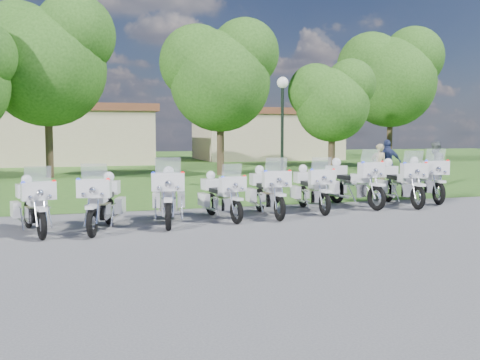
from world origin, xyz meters
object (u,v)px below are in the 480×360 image
object	(u,v)px
lamp_post	(282,105)
bystander_a	(379,166)
motorcycle_4	(268,191)
motorcycle_2	(169,195)
motorcycle_6	(353,182)
motorcycle_8	(424,179)
motorcycle_3	(221,195)
motorcycle_1	(102,201)
motorcycle_5	(312,188)
motorcycle_7	(400,182)
motorcycle_0	(33,204)
bystander_c	(387,163)
bystander_b	(435,164)

from	to	relation	value
lamp_post	bystander_a	bearing A→B (deg)	-18.13
motorcycle_4	motorcycle_2	bearing A→B (deg)	11.36
motorcycle_6	motorcycle_8	xyz separation A→B (m)	(2.79, 0.45, -0.01)
motorcycle_3	motorcycle_6	bearing A→B (deg)	-174.11
motorcycle_1	motorcycle_2	bearing A→B (deg)	-148.63
motorcycle_5	motorcycle_7	xyz separation A→B (m)	(3.03, 0.34, 0.06)
motorcycle_4	motorcycle_0	bearing A→B (deg)	10.24
bystander_a	motorcycle_5	bearing A→B (deg)	54.85
bystander_a	bystander_c	bearing A→B (deg)	-132.68
bystander_a	bystander_c	world-z (taller)	bystander_c
motorcycle_8	motorcycle_4	bearing A→B (deg)	25.46
motorcycle_4	motorcycle_6	xyz separation A→B (m)	(3.02, 0.98, 0.06)
motorcycle_0	motorcycle_8	distance (m)	11.67
motorcycle_0	bystander_b	bearing A→B (deg)	-171.63
bystander_a	motorcycle_2	bearing A→B (deg)	43.15
motorcycle_5	bystander_b	xyz separation A→B (m)	(7.55, 4.69, 0.26)
motorcycle_1	motorcycle_8	size ratio (longest dim) A/B	0.90
motorcycle_5	motorcycle_8	size ratio (longest dim) A/B	0.92
motorcycle_2	motorcycle_4	bearing A→B (deg)	-160.63
motorcycle_6	motorcycle_5	bearing A→B (deg)	9.49
motorcycle_6	lamp_post	world-z (taller)	lamp_post
motorcycle_8	lamp_post	distance (m)	6.40
motorcycle_7	bystander_c	xyz separation A→B (m)	(2.88, 5.18, 0.25)
motorcycle_0	motorcycle_3	size ratio (longest dim) A/B	1.03
motorcycle_3	motorcycle_4	size ratio (longest dim) A/B	0.91
lamp_post	motorcycle_4	bearing A→B (deg)	-114.64
bystander_a	motorcycle_4	bearing A→B (deg)	50.21
motorcycle_0	motorcycle_2	world-z (taller)	motorcycle_2
motorcycle_4	bystander_b	distance (m)	10.37
motorcycle_4	bystander_b	xyz separation A→B (m)	(9.01, 5.13, 0.25)
motorcycle_4	lamp_post	size ratio (longest dim) A/B	0.53
motorcycle_0	motorcycle_1	size ratio (longest dim) A/B	0.98
motorcycle_0	motorcycle_8	xyz separation A→B (m)	(11.45, 2.23, 0.08)
motorcycle_6	lamp_post	bearing A→B (deg)	-99.83
motorcycle_6	motorcycle_8	bearing A→B (deg)	179.33
motorcycle_8	motorcycle_1	bearing A→B (deg)	24.54
motorcycle_1	motorcycle_5	bearing A→B (deg)	-151.34
motorcycle_7	bystander_a	size ratio (longest dim) A/B	1.43
motorcycle_2	motorcycle_8	bearing A→B (deg)	-157.44
motorcycle_1	motorcycle_0	bearing A→B (deg)	13.20
motorcycle_3	bystander_b	world-z (taller)	bystander_b
bystander_c	bystander_b	bearing A→B (deg)	172.37
bystander_a	bystander_b	xyz separation A→B (m)	(2.38, -0.29, 0.04)
motorcycle_6	bystander_b	bearing A→B (deg)	-155.06
motorcycle_7	motorcycle_3	bearing A→B (deg)	14.40
motorcycle_1	bystander_b	bearing A→B (deg)	-139.92
motorcycle_4	motorcycle_8	world-z (taller)	motorcycle_8
motorcycle_4	motorcycle_8	xyz separation A→B (m)	(5.81, 1.43, 0.05)
motorcycle_6	motorcycle_0	bearing A→B (deg)	1.92
motorcycle_8	bystander_c	size ratio (longest dim) A/B	1.31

